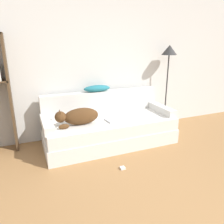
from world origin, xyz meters
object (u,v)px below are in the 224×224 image
at_px(dog, 78,117).
at_px(throw_pillow, 97,88).
at_px(floor_lamp, 169,58).
at_px(power_adapter, 123,168).
at_px(laptop, 116,119).
at_px(couch, 110,131).

bearing_deg(dog, throw_pillow, 43.72).
xyz_separation_m(dog, floor_lamp, (1.92, 0.40, 0.81)).
height_order(throw_pillow, power_adapter, throw_pillow).
bearing_deg(throw_pillow, dog, -136.28).
height_order(dog, laptop, dog).
relative_size(throw_pillow, floor_lamp, 0.29).
height_order(dog, floor_lamp, floor_lamp).
height_order(couch, throw_pillow, throw_pillow).
height_order(couch, laptop, laptop).
bearing_deg(throw_pillow, laptop, -70.32).
relative_size(throw_pillow, power_adapter, 7.39).
height_order(dog, throw_pillow, throw_pillow).
relative_size(couch, power_adapter, 33.87).
distance_m(couch, power_adapter, 0.87).
relative_size(dog, throw_pillow, 1.42).
xyz_separation_m(laptop, floor_lamp, (1.28, 0.43, 0.93)).
height_order(laptop, throw_pillow, throw_pillow).
bearing_deg(dog, couch, 6.87).
height_order(couch, floor_lamp, floor_lamp).
height_order(floor_lamp, power_adapter, floor_lamp).
bearing_deg(power_adapter, throw_pillow, 87.31).
relative_size(couch, floor_lamp, 1.35).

